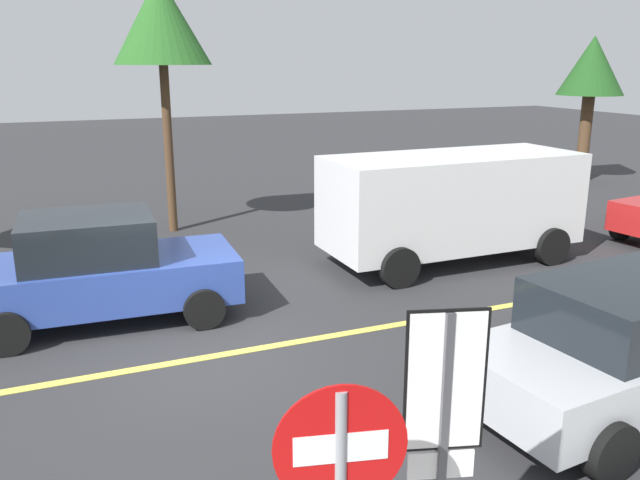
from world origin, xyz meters
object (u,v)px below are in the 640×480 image
Objects in this scene: speed_limit_sign at (443,418)px; car_silver_behind_van at (637,342)px; tree_centre_verge at (592,69)px; car_blue_far_lane at (101,269)px; white_van at (453,201)px; tree_left_verge at (161,22)px.

speed_limit_sign is 4.51m from car_silver_behind_van.
tree_centre_verge is (10.51, 11.80, 2.92)m from car_silver_behind_van.
car_blue_far_lane is at bearing 137.11° from car_silver_behind_van.
white_van is at bearing 4.70° from car_blue_far_lane.
car_blue_far_lane is at bearing -157.78° from tree_centre_verge.
tree_left_verge reaches higher than car_silver_behind_van.
white_van is at bearing -146.90° from tree_centre_verge.
speed_limit_sign is at bearing -77.01° from car_blue_far_lane.
car_silver_behind_van is 16.07m from tree_centre_verge.
car_silver_behind_van is 11.76m from tree_left_verge.
car_silver_behind_van is at bearing -131.69° from tree_centre_verge.
white_van is 0.89× the size of tree_left_verge.
car_silver_behind_van is at bearing -71.20° from tree_left_verge.
tree_centre_verge is (14.48, 13.70, 1.96)m from speed_limit_sign.
car_blue_far_lane is 0.71× the size of tree_left_verge.
tree_centre_verge reaches higher than white_van.
car_blue_far_lane is (-1.64, 7.12, -0.91)m from speed_limit_sign.
speed_limit_sign reaches higher than car_silver_behind_van.
tree_left_verge is at bearing 88.10° from speed_limit_sign.
speed_limit_sign is 0.53× the size of tree_centre_verge.
car_blue_far_lane is 7.66m from car_silver_behind_van.
tree_left_verge reaches higher than speed_limit_sign.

